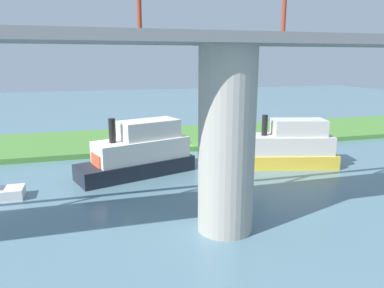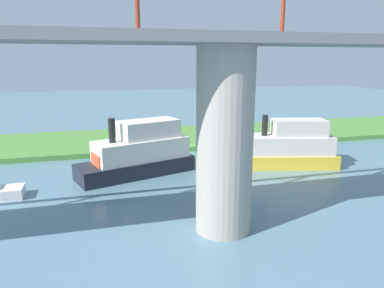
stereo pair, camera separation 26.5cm
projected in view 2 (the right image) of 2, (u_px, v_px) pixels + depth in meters
name	position (u px, v px, depth m)	size (l,w,h in m)	color
ground_plane	(180.00, 152.00, 36.25)	(160.00, 160.00, 0.00)	slate
grassy_bank	(168.00, 138.00, 41.83)	(80.00, 12.00, 0.50)	#4C8438
bridge_pylon	(225.00, 142.00, 18.75)	(2.97, 2.97, 9.80)	#9E998E
bridge_span	(227.00, 34.00, 17.54)	(56.97, 4.30, 3.25)	slate
person_on_bank	(180.00, 138.00, 37.23)	(0.40, 0.40, 1.39)	#2D334C
mooring_post	(235.00, 136.00, 39.45)	(0.20, 0.20, 0.80)	brown
houseboat_blue	(288.00, 148.00, 31.20)	(9.28, 5.00, 4.51)	gold
skiff_small	(139.00, 153.00, 29.02)	(9.83, 5.82, 4.77)	#1E232D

